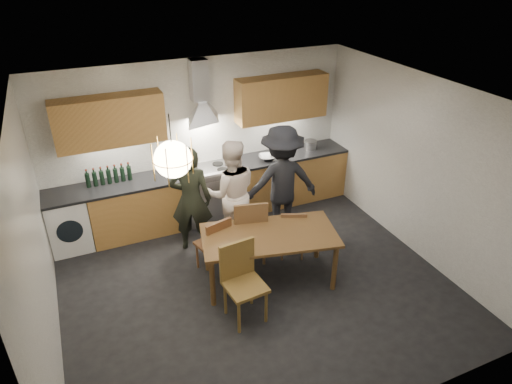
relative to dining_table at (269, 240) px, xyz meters
name	(u,v)px	position (x,y,z in m)	size (l,w,h in m)	color
ground	(256,284)	(-0.21, -0.04, -0.66)	(5.00, 5.00, 0.00)	black
room_shell	(256,172)	(-0.21, -0.04, 1.05)	(5.02, 4.52, 2.61)	white
counter_run	(210,192)	(-0.18, 1.91, -0.21)	(5.00, 0.62, 0.90)	tan
range_stove	(209,193)	(-0.21, 1.91, -0.22)	(0.90, 0.60, 0.92)	silver
wall_fixtures	(202,108)	(-0.21, 2.03, 1.21)	(4.30, 0.54, 1.10)	tan
pendant_lamp	(173,159)	(-1.21, -0.14, 1.44)	(0.43, 0.43, 0.70)	black
dining_table	(269,240)	(0.00, 0.00, 0.00)	(1.92, 1.25, 0.74)	brown
chair_back_left	(215,242)	(-0.60, 0.45, -0.16)	(0.48, 0.48, 0.87)	brown
chair_back_mid	(250,227)	(-0.08, 0.47, -0.07)	(0.56, 0.56, 1.03)	brown
chair_back_right	(292,231)	(0.52, 0.32, -0.20)	(0.47, 0.47, 0.80)	brown
chair_front	(241,276)	(-0.58, -0.46, -0.08)	(0.50, 0.50, 1.01)	brown
person_left	(191,200)	(-0.71, 1.15, 0.17)	(0.60, 0.40, 1.65)	black
person_mid	(231,193)	(-0.11, 1.09, 0.18)	(0.81, 0.63, 1.67)	white
person_right	(281,182)	(0.68, 1.02, 0.24)	(1.16, 0.66, 1.79)	black
mixing_bowl	(267,157)	(0.82, 1.84, 0.28)	(0.28, 0.28, 0.07)	#B2B2B5
stock_pot	(311,145)	(1.71, 1.93, 0.31)	(0.21, 0.21, 0.15)	silver
wine_bottles	(109,175)	(-1.72, 2.01, 0.38)	(0.67, 0.07, 0.28)	black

